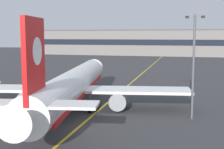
% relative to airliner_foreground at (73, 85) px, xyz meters
% --- Properties ---
extents(ground_plane, '(400.00, 400.00, 0.00)m').
position_rel_airliner_foreground_xyz_m(ground_plane, '(3.07, -8.24, -3.37)').
color(ground_plane, '#353538').
extents(taxiway_centreline, '(4.57, 179.96, 0.01)m').
position_rel_airliner_foreground_xyz_m(taxiway_centreline, '(3.07, 21.76, -3.37)').
color(taxiway_centreline, yellow).
rests_on(taxiway_centreline, ground).
extents(airliner_foreground, '(32.34, 41.32, 11.65)m').
position_rel_airliner_foreground_xyz_m(airliner_foreground, '(0.00, 0.00, 0.00)').
color(airliner_foreground, white).
rests_on(airliner_foreground, ground).
extents(apron_lamp_post, '(2.24, 0.90, 12.60)m').
position_rel_airliner_foreground_xyz_m(apron_lamp_post, '(15.83, -0.96, 3.23)').
color(apron_lamp_post, '#515156').
rests_on(apron_lamp_post, ground).
extents(safety_cone_by_nose_gear, '(0.44, 0.44, 0.55)m').
position_rel_airliner_foreground_xyz_m(safety_cone_by_nose_gear, '(0.00, 16.85, -3.11)').
color(safety_cone_by_nose_gear, orange).
rests_on(safety_cone_by_nose_gear, ground).
extents(terminal_building, '(169.48, 12.40, 12.97)m').
position_rel_airliner_foreground_xyz_m(terminal_building, '(14.05, 117.14, 3.12)').
color(terminal_building, slate).
rests_on(terminal_building, ground).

